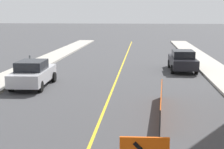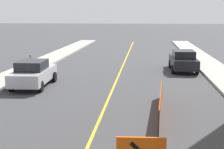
# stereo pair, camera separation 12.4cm
# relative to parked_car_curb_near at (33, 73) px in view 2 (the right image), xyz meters

# --- Properties ---
(lane_stripe) EXTENTS (0.12, 57.94, 0.01)m
(lane_stripe) POSITION_rel_parked_car_curb_near_xyz_m (4.80, 2.68, -0.80)
(lane_stripe) COLOR gold
(lane_stripe) RESTS_ON ground_plane
(sidewalk_left) EXTENTS (2.35, 57.94, 0.16)m
(sidewalk_left) POSITION_rel_parked_car_curb_near_xyz_m (-2.40, 2.68, -0.72)
(sidewalk_left) COLOR #ADA89E
(sidewalk_left) RESTS_ON ground_plane
(safety_mesh_fence) EXTENTS (0.43, 5.44, 0.97)m
(safety_mesh_fence) POSITION_rel_parked_car_curb_near_xyz_m (7.33, -4.44, -0.31)
(safety_mesh_fence) COLOR #EF560C
(safety_mesh_fence) RESTS_ON ground_plane
(parked_car_curb_near) EXTENTS (2.00, 4.38, 1.59)m
(parked_car_curb_near) POSITION_rel_parked_car_curb_near_xyz_m (0.00, 0.00, 0.00)
(parked_car_curb_near) COLOR #B7B7BC
(parked_car_curb_near) RESTS_ON ground_plane
(parked_car_curb_mid) EXTENTS (1.94, 4.32, 1.59)m
(parked_car_curb_mid) POSITION_rel_parked_car_curb_near_xyz_m (9.55, 6.25, 0.00)
(parked_car_curb_mid) COLOR black
(parked_car_curb_mid) RESTS_ON ground_plane
(parking_meter_far_curb) EXTENTS (0.12, 0.11, 1.25)m
(parking_meter_far_curb) POSITION_rel_parked_car_curb_near_xyz_m (-1.57, 3.80, 0.24)
(parking_meter_far_curb) COLOR #4C4C51
(parking_meter_far_curb) RESTS_ON sidewalk_left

